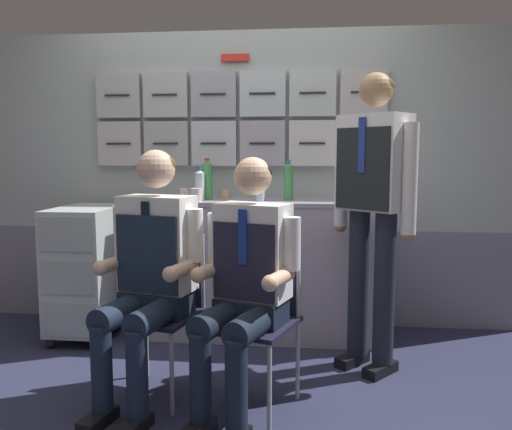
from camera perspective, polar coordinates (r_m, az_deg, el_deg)
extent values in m
cube|color=#292C47|center=(2.86, -6.28, -20.07)|extent=(4.80, 4.80, 0.04)
cube|color=#A8B4B2|center=(3.92, -2.13, 3.87)|extent=(4.20, 0.06, 2.15)
cube|color=gray|center=(3.98, -2.16, -6.57)|extent=(4.12, 0.01, 0.71)
cube|color=#BCB6BD|center=(4.08, -14.54, 7.53)|extent=(0.33, 0.06, 0.32)
cylinder|color=#212528|center=(4.04, -14.74, 7.53)|extent=(0.19, 0.01, 0.01)
cube|color=#AAACAD|center=(3.96, -9.67, 7.67)|extent=(0.33, 0.06, 0.32)
cylinder|color=black|center=(3.93, -9.83, 7.68)|extent=(0.19, 0.01, 0.01)
cube|color=silver|center=(3.88, -4.56, 7.77)|extent=(0.33, 0.06, 0.32)
cylinder|color=black|center=(3.84, -4.67, 7.78)|extent=(0.19, 0.01, 0.01)
cube|color=#AEAABA|center=(3.83, 0.73, 7.80)|extent=(0.33, 0.06, 0.32)
cylinder|color=#221D2F|center=(3.79, 0.68, 7.82)|extent=(0.19, 0.01, 0.01)
cube|color=silver|center=(3.81, 6.12, 7.77)|extent=(0.33, 0.06, 0.32)
cylinder|color=#291E24|center=(3.78, 6.12, 7.78)|extent=(0.19, 0.01, 0.01)
cube|color=silver|center=(3.83, 11.51, 7.67)|extent=(0.33, 0.06, 0.32)
cylinder|color=black|center=(3.79, 11.56, 7.68)|extent=(0.19, 0.01, 0.01)
cube|color=#B2B8B6|center=(4.10, -14.69, 12.45)|extent=(0.33, 0.06, 0.32)
cylinder|color=#25222B|center=(4.06, -14.89, 12.49)|extent=(0.19, 0.01, 0.01)
cube|color=#B6BFBA|center=(3.99, -9.78, 12.73)|extent=(0.33, 0.06, 0.32)
cylinder|color=#28252C|center=(3.95, -9.93, 12.79)|extent=(0.19, 0.01, 0.01)
cube|color=#A5A9B1|center=(3.91, -4.61, 12.94)|extent=(0.33, 0.06, 0.32)
cylinder|color=#282A22|center=(3.87, -4.72, 13.00)|extent=(0.19, 0.01, 0.01)
cube|color=silver|center=(3.86, 0.74, 13.04)|extent=(0.33, 0.06, 0.32)
cylinder|color=black|center=(3.82, 0.69, 13.10)|extent=(0.19, 0.01, 0.01)
cube|color=silver|center=(3.84, 6.19, 13.03)|extent=(0.33, 0.06, 0.32)
cylinder|color=#291E24|center=(3.80, 6.19, 13.09)|extent=(0.19, 0.01, 0.01)
cube|color=#BDB8BA|center=(3.85, 11.64, 12.91)|extent=(0.33, 0.06, 0.32)
cylinder|color=black|center=(3.82, 11.69, 12.97)|extent=(0.19, 0.01, 0.01)
cube|color=red|center=(3.93, -2.28, 16.74)|extent=(0.20, 0.02, 0.05)
cube|color=#AEA6B7|center=(3.69, 0.00, -5.92)|extent=(1.58, 0.52, 0.92)
cube|color=#9F97A8|center=(3.62, 0.00, 1.45)|extent=(1.61, 0.53, 0.03)
sphere|color=black|center=(3.78, -21.42, -12.79)|extent=(0.07, 0.07, 0.07)
sphere|color=black|center=(3.66, -16.99, -13.31)|extent=(0.07, 0.07, 0.07)
sphere|color=black|center=(4.25, -17.95, -10.49)|extent=(0.07, 0.07, 0.07)
sphere|color=black|center=(4.14, -13.96, -10.84)|extent=(0.07, 0.07, 0.07)
cube|color=silver|center=(3.84, -17.74, -5.38)|extent=(0.40, 0.64, 0.83)
cube|color=#A7B2B0|center=(3.62, -19.69, -10.70)|extent=(0.35, 0.01, 0.22)
cube|color=#A7B2B0|center=(3.55, -19.87, -6.42)|extent=(0.35, 0.01, 0.22)
cube|color=#A7B2B0|center=(3.50, -20.05, -1.99)|extent=(0.35, 0.01, 0.22)
cylinder|color=#28282D|center=(3.51, -19.95, -0.01)|extent=(0.32, 0.02, 0.02)
cylinder|color=#A8AAAF|center=(2.85, -15.73, -15.33)|extent=(0.02, 0.02, 0.42)
cylinder|color=#A8AAAF|center=(2.67, -9.14, -16.69)|extent=(0.02, 0.02, 0.42)
cylinder|color=#A8AAAF|center=(3.13, -11.84, -13.19)|extent=(0.02, 0.02, 0.42)
cylinder|color=#A8AAAF|center=(2.97, -5.71, -14.20)|extent=(0.02, 0.02, 0.42)
cube|color=#1B1B33|center=(2.83, -10.70, -10.66)|extent=(0.48, 0.48, 0.02)
cube|color=#1B1B33|center=(2.94, -8.92, -5.73)|extent=(0.36, 0.11, 0.40)
cylinder|color=#A8AAAF|center=(3.02, -12.03, -5.47)|extent=(0.02, 0.02, 0.40)
cylinder|color=#A8AAAF|center=(2.85, -5.81, -6.07)|extent=(0.02, 0.02, 0.40)
cube|color=black|center=(2.73, -16.79, -20.57)|extent=(0.14, 0.23, 0.06)
cube|color=black|center=(2.63, -13.16, -21.55)|extent=(0.14, 0.23, 0.06)
cylinder|color=#182336|center=(2.66, -16.44, -15.73)|extent=(0.10, 0.10, 0.41)
cylinder|color=#182336|center=(2.56, -12.81, -16.54)|extent=(0.10, 0.10, 0.41)
cylinder|color=#182336|center=(2.72, -14.40, -10.13)|extent=(0.22, 0.41, 0.13)
cylinder|color=#182336|center=(2.62, -10.85, -10.68)|extent=(0.22, 0.41, 0.13)
cube|color=#182336|center=(2.81, -10.73, -9.28)|extent=(0.39, 0.28, 0.12)
cube|color=white|center=(2.76, -10.66, -3.05)|extent=(0.41, 0.28, 0.49)
cube|color=#1A273A|center=(2.68, -11.79, -4.23)|extent=(0.33, 0.09, 0.39)
cube|color=black|center=(2.65, -11.95, -1.54)|extent=(0.04, 0.02, 0.28)
cylinder|color=white|center=(2.86, -14.40, -1.70)|extent=(0.08, 0.08, 0.27)
cylinder|color=#D9AF94|center=(2.79, -15.24, -5.15)|extent=(0.12, 0.26, 0.07)
sphere|color=#D9AF94|center=(2.70, -16.59, -5.57)|extent=(0.08, 0.08, 0.08)
cylinder|color=white|center=(2.65, -6.67, -2.20)|extent=(0.08, 0.08, 0.27)
cylinder|color=#D9AF94|center=(2.59, -8.11, -5.88)|extent=(0.12, 0.26, 0.07)
sphere|color=#D9AF94|center=(2.49, -9.29, -6.38)|extent=(0.08, 0.08, 0.08)
sphere|color=#D9AF94|center=(2.72, -10.84, 4.94)|extent=(0.19, 0.19, 0.19)
ellipsoid|color=#504420|center=(2.73, -10.69, 5.32)|extent=(0.23, 0.21, 0.14)
cylinder|color=#A8AAAF|center=(2.66, -5.96, -16.79)|extent=(0.02, 0.02, 0.42)
cylinder|color=#A8AAAF|center=(2.51, 1.46, -18.28)|extent=(0.02, 0.02, 0.42)
cylinder|color=#A8AAAF|center=(2.95, -2.20, -14.34)|extent=(0.02, 0.02, 0.42)
cylinder|color=#A8AAAF|center=(2.81, 4.56, -15.44)|extent=(0.02, 0.02, 0.42)
cube|color=#1B1B33|center=(2.65, -0.54, -11.77)|extent=(0.51, 0.51, 0.02)
cube|color=#1B1B33|center=(2.76, 1.20, -6.47)|extent=(0.36, 0.15, 0.40)
cylinder|color=#A8AAAF|center=(2.82, -2.24, -6.15)|extent=(0.02, 0.02, 0.40)
cylinder|color=#A8AAAF|center=(2.68, 4.65, -6.87)|extent=(0.02, 0.02, 0.40)
cylinder|color=#161F2F|center=(2.47, -6.06, -17.23)|extent=(0.10, 0.10, 0.41)
cylinder|color=#161F2F|center=(2.39, -2.15, -18.07)|extent=(0.10, 0.10, 0.41)
cylinder|color=#161F2F|center=(2.53, -4.12, -11.23)|extent=(0.24, 0.39, 0.13)
cylinder|color=#161F2F|center=(2.45, -0.33, -11.82)|extent=(0.24, 0.39, 0.13)
cube|color=#161F2F|center=(2.63, -0.54, -10.30)|extent=(0.38, 0.30, 0.12)
cube|color=white|center=(2.57, -0.35, -3.92)|extent=(0.39, 0.30, 0.47)
cube|color=#211F34|center=(2.49, -1.37, -5.15)|extent=(0.31, 0.12, 0.37)
cube|color=navy|center=(2.46, -1.46, -2.42)|extent=(0.04, 0.02, 0.26)
cylinder|color=white|center=(2.66, -4.34, -2.48)|extent=(0.08, 0.08, 0.25)
cylinder|color=beige|center=(2.59, -5.09, -6.05)|extent=(0.14, 0.24, 0.07)
sphere|color=beige|center=(2.50, -6.32, -6.51)|extent=(0.08, 0.08, 0.08)
cylinder|color=white|center=(2.48, 3.92, -3.13)|extent=(0.08, 0.08, 0.25)
cylinder|color=beige|center=(2.42, 2.53, -6.89)|extent=(0.14, 0.24, 0.07)
sphere|color=beige|center=(2.33, 1.51, -7.44)|extent=(0.08, 0.08, 0.08)
sphere|color=beige|center=(2.53, -0.36, 4.25)|extent=(0.18, 0.18, 0.18)
ellipsoid|color=black|center=(2.54, -0.22, 4.63)|extent=(0.23, 0.22, 0.13)
cube|color=black|center=(3.34, 10.42, -15.19)|extent=(0.23, 0.24, 0.06)
cube|color=black|center=(3.23, 13.38, -16.01)|extent=(0.23, 0.24, 0.06)
cylinder|color=#1F242E|center=(3.21, 11.07, -7.22)|extent=(0.12, 0.12, 0.88)
cylinder|color=#1F242E|center=(3.11, 13.78, -7.74)|extent=(0.12, 0.12, 0.88)
cube|color=white|center=(3.07, 12.73, 5.57)|extent=(0.43, 0.42, 0.54)
cube|color=black|center=(2.97, 11.47, 4.95)|extent=(0.27, 0.24, 0.46)
cube|color=navy|center=(2.97, 11.43, 7.46)|extent=(0.04, 0.03, 0.30)
cylinder|color=white|center=(3.20, 9.28, 4.18)|extent=(0.08, 0.08, 0.60)
sphere|color=#9E7D56|center=(3.23, 9.18, -1.17)|extent=(0.08, 0.08, 0.08)
cylinder|color=white|center=(2.94, 16.41, 3.78)|extent=(0.08, 0.08, 0.60)
sphere|color=#9E7D56|center=(2.97, 16.22, -2.03)|extent=(0.08, 0.08, 0.08)
sphere|color=#9E7D56|center=(3.09, 12.93, 13.14)|extent=(0.19, 0.19, 0.19)
ellipsoid|color=#4F4423|center=(3.10, 13.09, 13.43)|extent=(0.25, 0.25, 0.13)
cylinder|color=silver|center=(3.58, -6.15, 3.07)|extent=(0.06, 0.06, 0.18)
cone|color=silver|center=(3.58, -6.17, 4.74)|extent=(0.06, 0.06, 0.02)
cylinder|color=blue|center=(3.58, -6.18, 5.09)|extent=(0.03, 0.03, 0.02)
cylinder|color=#469C55|center=(3.60, 3.57, 3.49)|extent=(0.07, 0.07, 0.23)
cone|color=#469C55|center=(3.59, 3.59, 5.52)|extent=(0.07, 0.07, 0.02)
cylinder|color=blue|center=(3.59, 3.59, 5.87)|extent=(0.03, 0.03, 0.02)
cylinder|color=#48A053|center=(3.66, -5.33, 3.61)|extent=(0.08, 0.08, 0.24)
cone|color=#48A053|center=(3.66, -5.35, 5.69)|extent=(0.08, 0.08, 0.02)
cylinder|color=red|center=(3.66, -5.36, 6.03)|extent=(0.03, 0.03, 0.02)
cylinder|color=silver|center=(3.50, 0.40, 3.19)|extent=(0.07, 0.07, 0.20)
cone|color=silver|center=(3.50, 0.40, 5.05)|extent=(0.07, 0.07, 0.02)
cylinder|color=blue|center=(3.50, 0.40, 5.41)|extent=(0.03, 0.03, 0.02)
cylinder|color=tan|center=(3.73, -3.40, 2.28)|extent=(0.08, 0.08, 0.06)
cylinder|color=#382114|center=(3.72, -3.40, 2.65)|extent=(0.06, 0.06, 0.01)
cylinder|color=tan|center=(3.79, -8.09, 2.35)|extent=(0.06, 0.06, 0.07)
cylinder|color=#382114|center=(3.79, -8.09, 2.77)|extent=(0.05, 0.05, 0.01)
cylinder|color=silver|center=(3.65, -7.71, 2.28)|extent=(0.08, 0.08, 0.08)
cylinder|color=#382114|center=(3.64, -7.72, 2.80)|extent=(0.06, 0.06, 0.01)
cylinder|color=silver|center=(3.50, -6.53, 2.19)|extent=(0.07, 0.07, 0.09)
cylinder|color=#382114|center=(3.50, -6.54, 2.81)|extent=(0.06, 0.06, 0.01)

